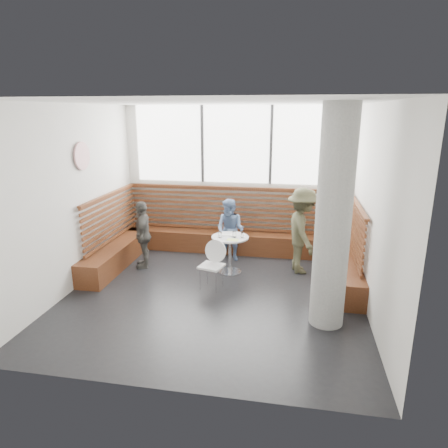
% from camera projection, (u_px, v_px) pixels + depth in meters
% --- Properties ---
extents(room, '(5.00, 5.00, 3.20)m').
position_uv_depth(room, '(213.00, 205.00, 6.48)').
color(room, silver).
rests_on(room, ground).
extents(booth, '(5.00, 2.50, 1.44)m').
position_uv_depth(booth, '(231.00, 241.00, 8.48)').
color(booth, '#4A2512').
rests_on(booth, ground).
extents(concrete_column, '(0.50, 0.50, 3.20)m').
position_uv_depth(concrete_column, '(333.00, 220.00, 5.58)').
color(concrete_column, gray).
rests_on(concrete_column, ground).
extents(wall_art, '(0.03, 0.50, 0.50)m').
position_uv_depth(wall_art, '(82.00, 156.00, 7.09)').
color(wall_art, white).
rests_on(wall_art, room).
extents(cafe_table, '(0.72, 0.72, 0.74)m').
position_uv_depth(cafe_table, '(230.00, 247.00, 7.74)').
color(cafe_table, silver).
rests_on(cafe_table, ground).
extents(cafe_chair, '(0.41, 0.40, 0.85)m').
position_uv_depth(cafe_chair, '(212.00, 261.00, 7.11)').
color(cafe_chair, white).
rests_on(cafe_chair, ground).
extents(adult_man, '(0.88, 1.21, 1.68)m').
position_uv_depth(adult_man, '(302.00, 231.00, 7.71)').
color(adult_man, '#46452E').
rests_on(adult_man, ground).
extents(child_back, '(0.76, 0.67, 1.31)m').
position_uv_depth(child_back, '(230.00, 230.00, 8.40)').
color(child_back, '#6683B2').
rests_on(child_back, ground).
extents(child_left, '(0.55, 0.86, 1.37)m').
position_uv_depth(child_left, '(143.00, 234.00, 8.00)').
color(child_left, '#4F4D47').
rests_on(child_left, ground).
extents(plate_near, '(0.18, 0.18, 0.01)m').
position_uv_depth(plate_near, '(225.00, 235.00, 7.78)').
color(plate_near, white).
rests_on(plate_near, cafe_table).
extents(plate_far, '(0.19, 0.19, 0.01)m').
position_uv_depth(plate_far, '(233.00, 235.00, 7.78)').
color(plate_far, white).
rests_on(plate_far, cafe_table).
extents(glass_left, '(0.07, 0.07, 0.11)m').
position_uv_depth(glass_left, '(220.00, 234.00, 7.64)').
color(glass_left, white).
rests_on(glass_left, cafe_table).
extents(glass_mid, '(0.08, 0.08, 0.12)m').
position_uv_depth(glass_mid, '(234.00, 234.00, 7.64)').
color(glass_mid, white).
rests_on(glass_mid, cafe_table).
extents(glass_right, '(0.07, 0.07, 0.11)m').
position_uv_depth(glass_right, '(242.00, 235.00, 7.61)').
color(glass_right, white).
rests_on(glass_right, cafe_table).
extents(menu_card, '(0.23, 0.17, 0.00)m').
position_uv_depth(menu_card, '(233.00, 240.00, 7.48)').
color(menu_card, '#A5C64C').
rests_on(menu_card, cafe_table).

